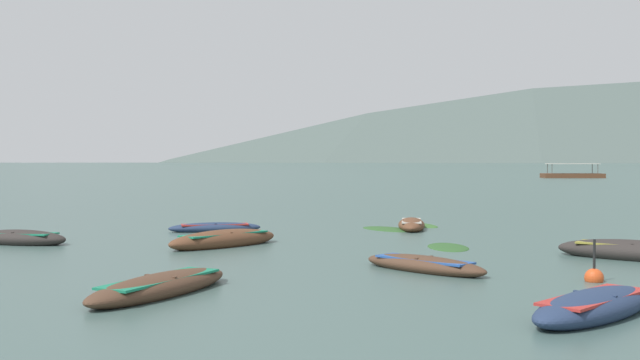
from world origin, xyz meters
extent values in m
plane|color=#425B56|center=(0.00, 1500.00, 0.00)|extent=(6000.00, 6000.00, 0.00)
cone|color=slate|center=(-454.20, 2047.51, 128.10)|extent=(811.48, 811.48, 256.21)
cone|color=#4C5B56|center=(458.50, 2032.81, 288.53)|extent=(2532.04, 2532.04, 577.06)
ellipsoid|color=navy|center=(6.67, 9.29, 0.18)|extent=(3.55, 3.65, 0.59)
cube|color=#B22D28|center=(6.67, 9.29, 0.36)|extent=(2.56, 2.62, 0.05)
cube|color=navy|center=(6.67, 9.29, 0.41)|extent=(0.63, 0.61, 0.04)
ellipsoid|color=navy|center=(-3.01, 24.87, 0.13)|extent=(3.76, 1.84, 0.45)
cube|color=#B22D28|center=(-3.01, 24.87, 0.27)|extent=(2.71, 1.33, 0.05)
cube|color=navy|center=(-3.01, 24.87, 0.32)|extent=(0.24, 0.63, 0.04)
ellipsoid|color=brown|center=(-1.81, 19.86, 0.20)|extent=(3.73, 3.99, 0.68)
cube|color=#197A56|center=(-1.81, 19.86, 0.41)|extent=(2.69, 2.87, 0.05)
cube|color=brown|center=(-1.81, 19.86, 0.46)|extent=(0.65, 0.59, 0.04)
ellipsoid|color=#4C3323|center=(4.17, 14.67, 0.15)|extent=(3.36, 3.25, 0.48)
cube|color=#28519E|center=(4.17, 14.67, 0.29)|extent=(2.42, 2.34, 0.05)
cube|color=#4C3323|center=(4.17, 14.67, 0.34)|extent=(0.52, 0.55, 0.04)
ellipsoid|color=#4C3323|center=(-1.69, 11.19, 0.16)|extent=(2.83, 4.43, 0.54)
cube|color=#197A56|center=(-1.69, 11.19, 0.33)|extent=(2.04, 3.19, 0.05)
cube|color=#4C3323|center=(-1.69, 11.19, 0.38)|extent=(0.75, 0.40, 0.04)
ellipsoid|color=brown|center=(4.86, 26.09, 0.17)|extent=(1.36, 3.55, 0.57)
cube|color=#B7B2A3|center=(4.86, 26.09, 0.34)|extent=(0.98, 2.56, 0.05)
cube|color=brown|center=(4.86, 26.09, 0.39)|extent=(0.73, 0.14, 0.04)
ellipsoid|color=#2D2826|center=(10.40, 17.08, 0.21)|extent=(4.32, 3.43, 0.69)
cube|color=olive|center=(10.40, 17.08, 0.41)|extent=(3.11, 2.47, 0.05)
cube|color=#2D2826|center=(10.40, 17.08, 0.46)|extent=(0.52, 0.74, 0.04)
ellipsoid|color=#2D2826|center=(-8.77, 20.22, 0.18)|extent=(3.66, 1.92, 0.61)
cube|color=#197A56|center=(-8.77, 20.22, 0.36)|extent=(2.63, 1.39, 0.05)
cube|color=#2D2826|center=(-8.77, 20.22, 0.41)|extent=(0.26, 0.79, 0.04)
cube|color=brown|center=(38.80, 116.51, 0.27)|extent=(9.56, 3.67, 0.90)
cylinder|color=#4C4742|center=(42.44, 117.86, 1.40)|extent=(0.10, 0.10, 1.80)
cylinder|color=#4C4742|center=(42.42, 115.12, 1.40)|extent=(0.10, 0.10, 1.80)
cylinder|color=#4C4742|center=(35.19, 117.91, 1.40)|extent=(0.10, 0.10, 1.80)
cylinder|color=#4C4742|center=(35.17, 115.17, 1.40)|extent=(0.10, 0.10, 1.80)
cube|color=beige|center=(38.80, 116.51, 2.29)|extent=(8.03, 3.08, 0.12)
sphere|color=#DB4C1E|center=(7.94, 13.15, 0.09)|extent=(0.44, 0.44, 0.44)
cylinder|color=black|center=(7.94, 13.15, 0.54)|extent=(0.06, 0.06, 0.90)
ellipsoid|color=#2D5628|center=(5.48, 19.76, 0.00)|extent=(1.36, 2.51, 0.14)
ellipsoid|color=#38662D|center=(5.40, 27.80, 0.00)|extent=(1.86, 2.89, 0.14)
ellipsoid|color=#2D5628|center=(3.87, 25.93, 0.00)|extent=(2.78, 3.09, 0.14)
ellipsoid|color=#477033|center=(10.30, 19.28, 0.00)|extent=(2.47, 2.96, 0.14)
camera|label=1|loc=(2.20, -4.02, 2.80)|focal=41.31mm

